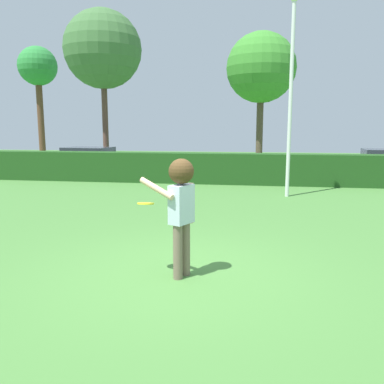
{
  "coord_description": "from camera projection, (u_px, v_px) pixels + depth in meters",
  "views": [
    {
      "loc": [
        1.12,
        -5.81,
        2.28
      ],
      "look_at": [
        0.04,
        0.93,
        1.15
      ],
      "focal_mm": 37.5,
      "sensor_mm": 36.0,
      "label": 1
    }
  ],
  "objects": [
    {
      "name": "oak_tree",
      "position": [
        103.0,
        50.0,
        20.95
      ],
      "size": [
        4.06,
        4.06,
        8.27
      ],
      "color": "brown",
      "rests_on": "ground"
    },
    {
      "name": "ground_plane",
      "position": [
        180.0,
        275.0,
        6.21
      ],
      "size": [
        60.0,
        60.0,
        0.0
      ],
      "primitive_type": "plane",
      "color": "#467B37"
    },
    {
      "name": "hedge_row",
      "position": [
        227.0,
        168.0,
        15.96
      ],
      "size": [
        21.15,
        0.9,
        1.21
      ],
      "primitive_type": "cube",
      "color": "#1F4819",
      "rests_on": "ground"
    },
    {
      "name": "parked_car_white",
      "position": [
        89.0,
        159.0,
        19.71
      ],
      "size": [
        4.39,
        2.25,
        1.25
      ],
      "color": "white",
      "rests_on": "ground"
    },
    {
      "name": "frisbee",
      "position": [
        146.0,
        203.0,
        6.06
      ],
      "size": [
        0.26,
        0.26,
        0.05
      ],
      "color": "yellow"
    },
    {
      "name": "willow_tree",
      "position": [
        38.0,
        69.0,
        26.22
      ],
      "size": [
        2.51,
        2.51,
        7.41
      ],
      "color": "brown",
      "rests_on": "ground"
    },
    {
      "name": "lamppost",
      "position": [
        291.0,
        89.0,
        12.56
      ],
      "size": [
        0.24,
        0.24,
        6.23
      ],
      "color": "silver",
      "rests_on": "ground"
    },
    {
      "name": "birch_tree",
      "position": [
        261.0,
        68.0,
        24.62
      ],
      "size": [
        4.29,
        4.29,
        7.97
      ],
      "color": "brown",
      "rests_on": "ground"
    },
    {
      "name": "person",
      "position": [
        181.0,
        200.0,
        5.94
      ],
      "size": [
        0.84,
        0.52,
        1.81
      ],
      "color": "#776253",
      "rests_on": "ground"
    }
  ]
}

